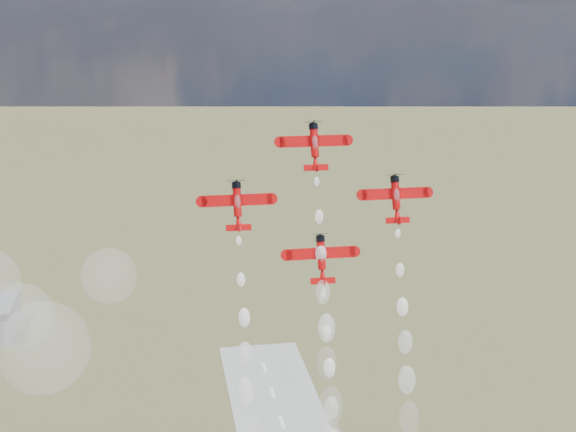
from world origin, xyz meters
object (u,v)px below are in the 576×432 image
at_px(plane_right, 396,198).
at_px(plane_slot, 321,258).
at_px(plane_lead, 315,145).
at_px(plane_left, 237,205).

distance_m(plane_right, plane_slot, 19.54).
relative_size(plane_lead, plane_slot, 1.00).
bearing_deg(plane_slot, plane_left, 166.44).
distance_m(plane_lead, plane_slot, 22.41).
bearing_deg(plane_left, plane_slot, -13.56).
bearing_deg(plane_slot, plane_lead, 90.00).
relative_size(plane_lead, plane_right, 1.00).
height_order(plane_left, plane_slot, plane_left).
distance_m(plane_left, plane_right, 32.02).
height_order(plane_left, plane_right, same).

